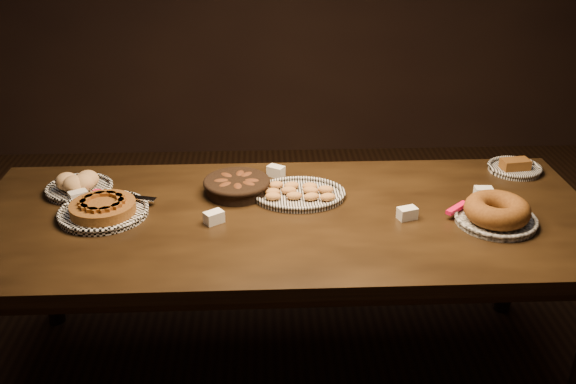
{
  "coord_description": "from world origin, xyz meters",
  "views": [
    {
      "loc": [
        -0.09,
        -2.16,
        1.89
      ],
      "look_at": [
        0.01,
        0.05,
        0.82
      ],
      "focal_mm": 40.0,
      "sensor_mm": 36.0,
      "label": 1
    }
  ],
  "objects_px": {
    "madeleine_platter": "(299,193)",
    "bundt_cake_plate": "(496,213)",
    "apple_tart_plate": "(103,209)",
    "buffet_table": "(285,231)"
  },
  "relations": [
    {
      "from": "buffet_table",
      "to": "apple_tart_plate",
      "type": "height_order",
      "value": "apple_tart_plate"
    },
    {
      "from": "madeleine_platter",
      "to": "bundt_cake_plate",
      "type": "xyz_separation_m",
      "value": [
        0.72,
        -0.25,
        0.02
      ]
    },
    {
      "from": "apple_tart_plate",
      "to": "madeleine_platter",
      "type": "relative_size",
      "value": 0.99
    },
    {
      "from": "buffet_table",
      "to": "apple_tart_plate",
      "type": "relative_size",
      "value": 6.62
    },
    {
      "from": "buffet_table",
      "to": "bundt_cake_plate",
      "type": "bearing_deg",
      "value": -7.42
    },
    {
      "from": "buffet_table",
      "to": "bundt_cake_plate",
      "type": "distance_m",
      "value": 0.79
    },
    {
      "from": "bundt_cake_plate",
      "to": "apple_tart_plate",
      "type": "bearing_deg",
      "value": -168.71
    },
    {
      "from": "apple_tart_plate",
      "to": "madeleine_platter",
      "type": "height_order",
      "value": "apple_tart_plate"
    },
    {
      "from": "buffet_table",
      "to": "madeleine_platter",
      "type": "relative_size",
      "value": 6.56
    },
    {
      "from": "madeleine_platter",
      "to": "apple_tart_plate",
      "type": "bearing_deg",
      "value": -166.57
    }
  ]
}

